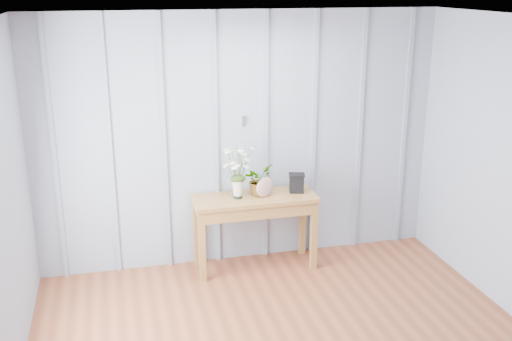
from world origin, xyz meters
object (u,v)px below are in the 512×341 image
object	(u,v)px
sideboard	(255,207)
felt_disc_vessel	(265,187)
carved_box	(297,183)
daisy_vase	(238,166)

from	to	relation	value
sideboard	felt_disc_vessel	bearing A→B (deg)	-23.66
sideboard	carved_box	size ratio (longest dim) A/B	6.32
sideboard	carved_box	bearing A→B (deg)	2.50
sideboard	carved_box	xyz separation A→B (m)	(0.43, 0.02, 0.21)
daisy_vase	carved_box	xyz separation A→B (m)	(0.60, 0.02, -0.22)
carved_box	daisy_vase	bearing A→B (deg)	-177.71
sideboard	daisy_vase	xyz separation A→B (m)	(-0.17, -0.01, 0.44)
sideboard	carved_box	world-z (taller)	carved_box
sideboard	daisy_vase	world-z (taller)	daisy_vase
carved_box	felt_disc_vessel	bearing A→B (deg)	-170.21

